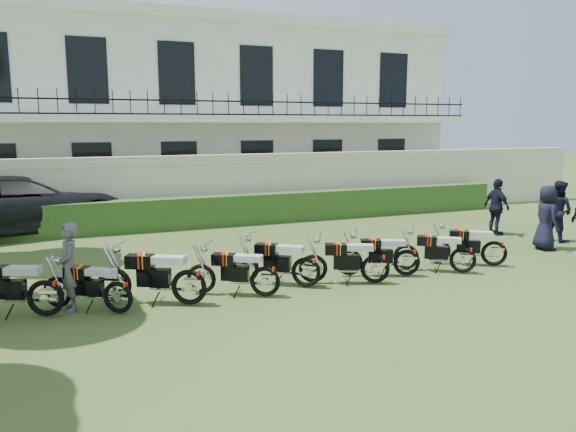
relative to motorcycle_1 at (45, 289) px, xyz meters
The scene contains 18 objects.
ground 5.94m from the motorcycle_1, ahead, with size 100.00×100.00×0.00m, color #395020.
perimeter_wall 10.18m from the motorcycle_1, 54.42° to the left, with size 30.00×0.35×2.30m.
hedge 10.17m from the motorcycle_1, 47.20° to the left, with size 18.00×0.60×1.00m, color #294C1B.
building 15.73m from the motorcycle_1, 67.43° to the left, with size 20.40×9.60×7.40m.
motorcycle_1 is the anchor object (origin of this frame).
motorcycle_2 1.22m from the motorcycle_1, 14.36° to the right, with size 1.51×1.16×0.99m.
motorcycle_3 2.46m from the motorcycle_1, ahead, with size 1.90×1.11×1.15m.
motorcycle_4 3.93m from the motorcycle_1, ahead, with size 1.66×1.04×1.02m.
motorcycle_5 4.91m from the motorcycle_1, ahead, with size 1.59×1.27×1.06m.
motorcycle_6 6.37m from the motorcycle_1, ahead, with size 1.78×0.91×1.04m.
motorcycle_7 7.31m from the motorcycle_1, ahead, with size 1.74×0.87×1.01m.
motorcycle_8 8.62m from the motorcycle_1, ahead, with size 1.52×1.16×1.00m.
motorcycle_9 9.71m from the motorcycle_1, ahead, with size 1.61×1.11×1.02m.
suv 8.51m from the motorcycle_1, 95.77° to the left, with size 3.04×6.59×1.83m, color black.
inspector 0.56m from the motorcycle_1, 32.40° to the left, with size 0.58×0.38×1.60m, color #5D5C62.
officer_3 12.31m from the motorcycle_1, ahead, with size 0.84×0.55×1.73m, color black.
officer_4 13.58m from the motorcycle_1, ahead, with size 0.85×0.66×1.74m, color black.
officer_5 12.83m from the motorcycle_1, 13.00° to the left, with size 1.00×0.42×1.71m, color black.
Camera 1 is at (-5.52, -10.50, 3.34)m, focal length 35.00 mm.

